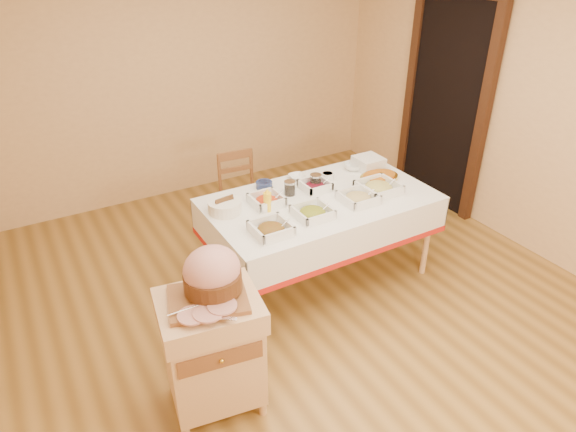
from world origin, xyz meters
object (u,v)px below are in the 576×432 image
Objects in this scene: ham_on_board at (212,276)px; brass_platter at (379,177)px; preserve_jar_right at (316,182)px; plate_stack at (368,163)px; dining_chair at (241,195)px; bread_basket at (225,206)px; butcher_cart at (213,348)px; mustard_bottle at (267,201)px; preserve_jar_left at (290,189)px; dining_table at (320,216)px.

brass_platter is (1.88, 0.83, -0.17)m from ham_on_board.
plate_stack is at bearing 8.42° from preserve_jar_right.
dining_chair is 1.00m from bread_basket.
butcher_cart is at bearing -155.70° from brass_platter.
mustard_bottle is at bearing 45.72° from butcher_cart.
preserve_jar_left is 0.32m from mustard_bottle.
preserve_jar_right is 0.82m from bread_basket.
dining_chair is 3.26× the size of bread_basket.
brass_platter is (0.63, 0.04, 0.18)m from dining_table.
bread_basket is at bearing -122.09° from dining_chair.
preserve_jar_left is 0.57m from bread_basket.
mustard_bottle is at bearing -179.31° from brass_platter.
preserve_jar_right reaches higher than butcher_cart.
ham_on_board is 1.45m from preserve_jar_left.
dining_chair is 7.02× the size of preserve_jar_left.
brass_platter is (0.81, -0.14, -0.03)m from preserve_jar_left.
dining_table is 9.59× the size of mustard_bottle.
ham_on_board is 2.21m from plate_stack.
plate_stack is at bearing 28.61° from ham_on_board.
preserve_jar_right is (1.31, 0.96, -0.13)m from ham_on_board.
dining_chair reaches higher than butcher_cart.
mustard_bottle is (-0.53, -0.14, 0.03)m from preserve_jar_right.
brass_platter reaches higher than dining_table.
preserve_jar_right is 0.54× the size of plate_stack.
brass_platter is at bearing 0.69° from mustard_bottle.
dining_table is at bearing -158.84° from plate_stack.
bread_basket is at bearing 174.53° from brass_platter.
plate_stack reaches higher than dining_table.
ham_on_board is (-0.99, -1.74, 0.52)m from dining_chair.
mustard_bottle is at bearing -164.73° from preserve_jar_right.
preserve_jar_left is 0.46× the size of bread_basket.
butcher_cart is 2.06m from dining_chair.
preserve_jar_right is (0.33, -0.78, 0.39)m from dining_chair.
butcher_cart reaches higher than brass_platter.
plate_stack is 0.64× the size of brass_platter.
bread_basket is (-0.75, 0.17, 0.21)m from dining_table.
butcher_cart is 1.54m from preserve_jar_left.
dining_chair is 4.39× the size of mustard_bottle.
dining_table is at bearing -110.35° from preserve_jar_right.
mustard_bottle reaches higher than preserve_jar_left.
mustard_bottle reaches higher than plate_stack.
bread_basket is at bearing 61.45° from butcher_cart.
mustard_bottle is 1.09m from brass_platter.
dining_table is 0.33m from preserve_jar_left.
plate_stack reaches higher than butcher_cart.
dining_table is 0.28m from preserve_jar_right.
dining_chair is 1.79× the size of ham_on_board.
dining_table is 7.98× the size of plate_stack.
brass_platter is (1.92, 0.87, 0.32)m from butcher_cart.
dining_table is 0.53m from mustard_bottle.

